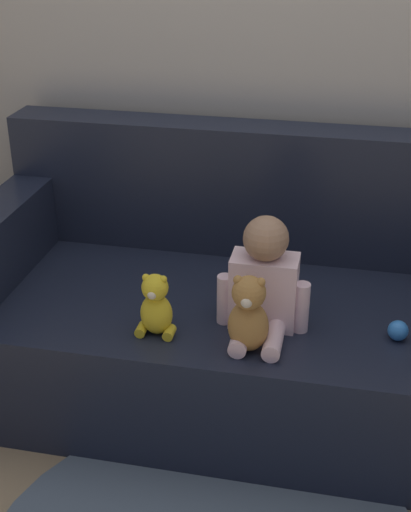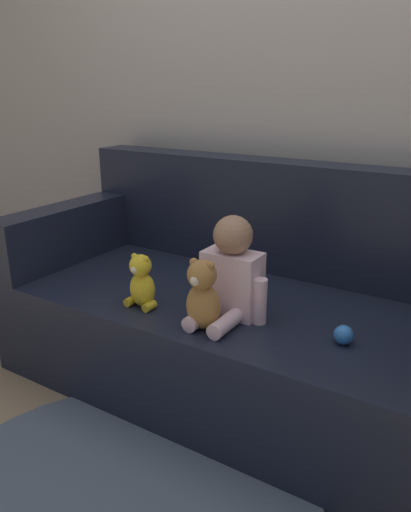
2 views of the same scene
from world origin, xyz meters
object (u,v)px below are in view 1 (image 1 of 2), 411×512
toy_ball (398,330)px  teddy_bear_brown (248,314)px  couch (257,313)px  person_baby (264,283)px  plush_toy_side (156,306)px

toy_ball → teddy_bear_brown: bearing=-161.0°
toy_ball → couch: bearing=153.6°
person_baby → toy_ball: person_baby is taller
couch → plush_toy_side: (-0.27, -0.36, 0.21)m
couch → person_baby: couch is taller
teddy_bear_brown → plush_toy_side: teddy_bear_brown is taller
couch → toy_ball: 0.55m
person_baby → toy_ball: size_ratio=5.81×
plush_toy_side → toy_ball: (0.75, 0.12, -0.07)m
person_baby → couch: bearing=101.3°
couch → teddy_bear_brown: couch is taller
person_baby → toy_ball: bearing=0.8°
couch → plush_toy_side: 0.50m
person_baby → plush_toy_side: (-0.32, -0.12, -0.06)m
plush_toy_side → toy_ball: bearing=9.3°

